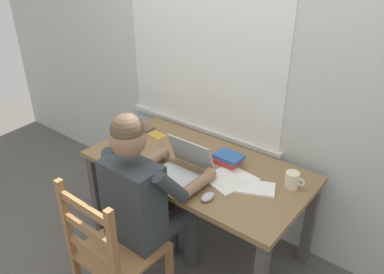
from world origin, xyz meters
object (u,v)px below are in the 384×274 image
laptop (182,168)px  book_stack_main (227,160)px  desk (197,174)px  coffee_mug_white (292,180)px  coffee_mug_spare (130,144)px  wooden_chair (114,254)px  coffee_mug_dark (131,133)px  landscape_photo_print (157,135)px  seated_person (147,197)px  computer_mouse (208,197)px

laptop → book_stack_main: (0.15, 0.28, -0.01)m
desk → book_stack_main: book_stack_main is taller
coffee_mug_white → coffee_mug_spare: same height
desk → wooden_chair: bearing=-90.5°
desk → wooden_chair: wooden_chair is taller
coffee_mug_dark → coffee_mug_spare: (0.13, -0.13, 0.00)m
desk → landscape_photo_print: bearing=163.8°
wooden_chair → coffee_mug_dark: size_ratio=7.96×
seated_person → coffee_mug_spare: 0.58m
laptop → desk: bearing=94.5°
desk → book_stack_main: 0.24m
seated_person → coffee_mug_white: 0.87m
desk → seated_person: seated_person is taller
wooden_chair → book_stack_main: wooden_chair is taller
laptop → coffee_mug_dark: size_ratio=2.75×
coffee_mug_spare → landscape_photo_print: size_ratio=0.90×
coffee_mug_spare → book_stack_main: coffee_mug_spare is taller
book_stack_main → landscape_photo_print: book_stack_main is taller
seated_person → landscape_photo_print: seated_person is taller
wooden_chair → coffee_mug_spare: 0.82m
computer_mouse → landscape_photo_print: bearing=152.2°
desk → seated_person: (-0.01, -0.46, 0.07)m
seated_person → coffee_mug_dark: seated_person is taller
landscape_photo_print → laptop: bearing=-24.1°
seated_person → landscape_photo_print: 0.78m
computer_mouse → coffee_mug_white: size_ratio=0.83×
computer_mouse → book_stack_main: book_stack_main is taller
seated_person → coffee_mug_spare: size_ratio=10.80×
coffee_mug_dark → coffee_mug_spare: size_ratio=1.03×
computer_mouse → laptop: bearing=160.0°
coffee_mug_white → landscape_photo_print: 1.11m
wooden_chair → landscape_photo_print: wooden_chair is taller
wooden_chair → coffee_mug_white: bearing=55.1°
desk → seated_person: 0.47m
seated_person → coffee_mug_spare: bearing=146.6°
wooden_chair → laptop: 0.64m
laptop → computer_mouse: bearing=-20.0°
book_stack_main → coffee_mug_dark: bearing=-170.4°
wooden_chair → coffee_mug_dark: wooden_chair is taller
coffee_mug_dark → coffee_mug_white: bearing=7.5°
seated_person → laptop: 0.30m
coffee_mug_dark → coffee_mug_spare: coffee_mug_spare is taller
coffee_mug_spare → wooden_chair: bearing=-51.3°
laptop → coffee_mug_spare: (-0.50, 0.02, -0.00)m
coffee_mug_dark → computer_mouse: bearing=-15.6°
desk → landscape_photo_print: size_ratio=11.48×
coffee_mug_spare → landscape_photo_print: 0.30m
coffee_mug_dark → landscape_photo_print: coffee_mug_dark is taller
wooden_chair → seated_person: bearing=90.0°
laptop → landscape_photo_print: size_ratio=2.54×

